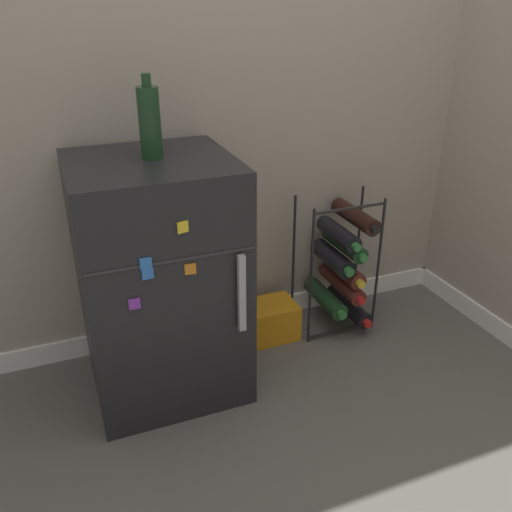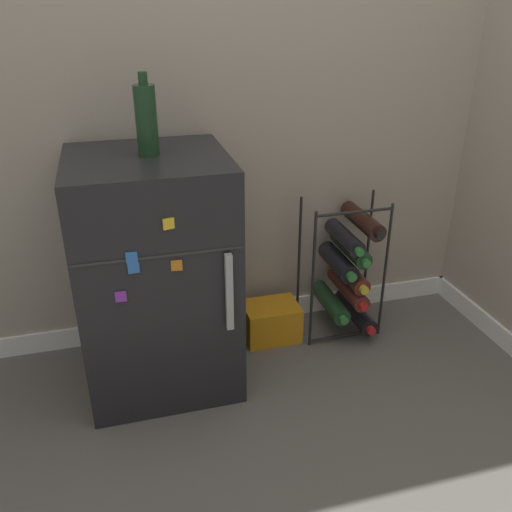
{
  "view_description": "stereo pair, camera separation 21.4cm",
  "coord_description": "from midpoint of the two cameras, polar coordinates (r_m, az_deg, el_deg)",
  "views": [
    {
      "loc": [
        -0.74,
        -1.36,
        1.38
      ],
      "look_at": [
        -0.02,
        0.44,
        0.45
      ],
      "focal_mm": 38.0,
      "sensor_mm": 36.0,
      "label": 1
    },
    {
      "loc": [
        -0.53,
        -1.43,
        1.38
      ],
      "look_at": [
        -0.02,
        0.44,
        0.45
      ],
      "focal_mm": 38.0,
      "sensor_mm": 36.0,
      "label": 2
    }
  ],
  "objects": [
    {
      "name": "fridge_top_bottle",
      "position": [
        1.84,
        -8.13,
        13.98
      ],
      "size": [
        0.07,
        0.07,
        0.27
      ],
      "color": "#19381E",
      "rests_on": "mini_fridge"
    },
    {
      "name": "mini_fridge",
      "position": [
        2.02,
        -7.49,
        -2.02
      ],
      "size": [
        0.55,
        0.55,
        0.89
      ],
      "color": "black",
      "rests_on": "ground_plane"
    },
    {
      "name": "ground_plane",
      "position": [
        2.06,
        7.1,
        -16.48
      ],
      "size": [
        14.0,
        14.0,
        0.0
      ],
      "primitive_type": "plane",
      "color": "#56544F"
    },
    {
      "name": "wine_rack",
      "position": [
        2.4,
        12.11,
        -1.53
      ],
      "size": [
        0.34,
        0.33,
        0.62
      ],
      "color": "black",
      "rests_on": "ground_plane"
    },
    {
      "name": "wall_back",
      "position": [
        2.19,
        1.69,
        22.1
      ],
      "size": [
        7.04,
        0.07,
        2.5
      ],
      "color": "#9E9384",
      "rests_on": "ground_plane"
    },
    {
      "name": "soda_box",
      "position": [
        2.41,
        4.18,
        -6.93
      ],
      "size": [
        0.24,
        0.18,
        0.16
      ],
      "color": "orange",
      "rests_on": "ground_plane"
    }
  ]
}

